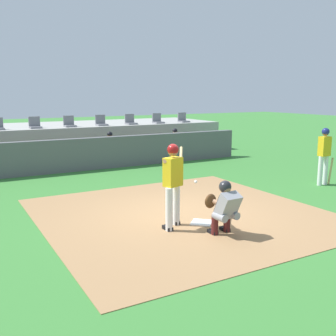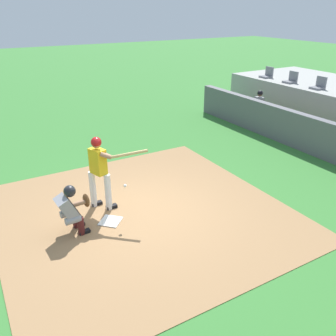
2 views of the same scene
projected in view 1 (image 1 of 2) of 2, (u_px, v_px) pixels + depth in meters
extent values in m
plane|color=#387A33|center=(182.00, 214.00, 9.40)|extent=(80.00, 80.00, 0.00)
cube|color=#9E754C|center=(182.00, 214.00, 9.39)|extent=(6.40, 6.40, 0.01)
cube|color=white|center=(202.00, 223.00, 8.71)|extent=(0.62, 0.62, 0.02)
cylinder|color=silver|center=(169.00, 210.00, 8.15)|extent=(0.15, 0.15, 0.92)
cylinder|color=silver|center=(176.00, 205.00, 8.52)|extent=(0.15, 0.15, 0.92)
cube|color=gold|center=(173.00, 172.00, 8.20)|extent=(0.43, 0.34, 0.60)
sphere|color=#996B4C|center=(173.00, 151.00, 8.12)|extent=(0.21, 0.21, 0.21)
sphere|color=maroon|center=(173.00, 150.00, 8.11)|extent=(0.24, 0.24, 0.24)
cylinder|color=#996B4C|center=(173.00, 161.00, 8.26)|extent=(0.56, 0.31, 0.18)
cylinder|color=#996B4C|center=(181.00, 160.00, 8.37)|extent=(0.21, 0.27, 0.17)
cylinder|color=tan|center=(181.00, 154.00, 8.87)|extent=(0.50, 0.75, 0.24)
cube|color=black|center=(168.00, 228.00, 8.27)|extent=(0.13, 0.27, 0.09)
cube|color=black|center=(175.00, 222.00, 8.65)|extent=(0.13, 0.27, 0.09)
cylinder|color=gray|center=(220.00, 217.00, 7.80)|extent=(0.18, 0.33, 0.16)
cylinder|color=#4C1919|center=(215.00, 225.00, 7.97)|extent=(0.14, 0.14, 0.42)
cube|color=black|center=(213.00, 232.00, 8.05)|extent=(0.12, 0.25, 0.08)
cylinder|color=gray|center=(232.00, 214.00, 7.97)|extent=(0.18, 0.33, 0.16)
cylinder|color=#4C1919|center=(227.00, 222.00, 8.14)|extent=(0.14, 0.14, 0.42)
cube|color=black|center=(225.00, 229.00, 8.22)|extent=(0.12, 0.25, 0.08)
cube|color=gray|center=(228.00, 206.00, 7.81)|extent=(0.42, 0.46, 0.57)
cube|color=#2D2D33|center=(224.00, 204.00, 7.91)|extent=(0.39, 0.27, 0.45)
sphere|color=#996B4C|center=(226.00, 188.00, 7.81)|extent=(0.21, 0.21, 0.21)
sphere|color=#232328|center=(225.00, 187.00, 7.82)|extent=(0.25, 0.25, 0.25)
cylinder|color=#996B4C|center=(219.00, 203.00, 7.97)|extent=(0.12, 0.45, 0.10)
ellipsoid|color=brown|center=(211.00, 201.00, 8.14)|extent=(0.29, 0.13, 0.30)
sphere|color=white|center=(196.00, 182.00, 8.91)|extent=(0.07, 0.07, 0.07)
cylinder|color=silver|center=(320.00, 171.00, 12.27)|extent=(0.14, 0.14, 0.92)
cylinder|color=silver|center=(325.00, 170.00, 12.39)|extent=(0.14, 0.14, 0.92)
cube|color=gold|center=(325.00, 146.00, 12.19)|extent=(0.36, 0.22, 0.60)
sphere|color=brown|center=(326.00, 133.00, 12.12)|extent=(0.20, 0.20, 0.20)
sphere|color=navy|center=(326.00, 132.00, 12.11)|extent=(0.23, 0.23, 0.23)
cylinder|color=tan|center=(331.00, 171.00, 12.44)|extent=(0.18, 0.06, 0.85)
cube|color=#59595E|center=(92.00, 154.00, 14.85)|extent=(13.00, 0.30, 1.20)
cube|color=olive|center=(84.00, 160.00, 15.77)|extent=(11.80, 0.44, 0.45)
cylinder|color=#939399|center=(109.00, 152.00, 15.98)|extent=(0.15, 0.40, 0.15)
cylinder|color=#939399|center=(111.00, 159.00, 15.86)|extent=(0.13, 0.13, 0.45)
cube|color=maroon|center=(112.00, 164.00, 15.85)|extent=(0.11, 0.24, 0.08)
cylinder|color=#939399|center=(115.00, 152.00, 16.11)|extent=(0.15, 0.40, 0.15)
cylinder|color=#939399|center=(117.00, 159.00, 15.98)|extent=(0.13, 0.13, 0.45)
cube|color=maroon|center=(118.00, 164.00, 15.97)|extent=(0.11, 0.24, 0.08)
cube|color=gray|center=(110.00, 145.00, 16.18)|extent=(0.36, 0.22, 0.54)
sphere|color=#996B4C|center=(110.00, 135.00, 16.11)|extent=(0.20, 0.20, 0.20)
sphere|color=black|center=(110.00, 134.00, 16.10)|extent=(0.22, 0.22, 0.22)
cylinder|color=#996B4C|center=(107.00, 148.00, 15.98)|extent=(0.09, 0.41, 0.22)
cylinder|color=#996B4C|center=(116.00, 147.00, 16.18)|extent=(0.09, 0.41, 0.22)
cylinder|color=#939399|center=(175.00, 147.00, 17.47)|extent=(0.15, 0.40, 0.15)
cylinder|color=#939399|center=(177.00, 154.00, 17.35)|extent=(0.13, 0.13, 0.45)
cube|color=maroon|center=(178.00, 158.00, 17.34)|extent=(0.11, 0.24, 0.08)
cylinder|color=#939399|center=(180.00, 147.00, 17.59)|extent=(0.15, 0.40, 0.15)
cylinder|color=#939399|center=(182.00, 153.00, 17.47)|extent=(0.13, 0.13, 0.45)
cube|color=maroon|center=(183.00, 158.00, 17.46)|extent=(0.11, 0.24, 0.08)
cube|color=gray|center=(175.00, 140.00, 17.67)|extent=(0.36, 0.22, 0.54)
sphere|color=beige|center=(175.00, 132.00, 17.60)|extent=(0.20, 0.20, 0.20)
sphere|color=black|center=(175.00, 131.00, 17.59)|extent=(0.22, 0.22, 0.22)
cylinder|color=beige|center=(173.00, 143.00, 17.47)|extent=(0.09, 0.41, 0.22)
cylinder|color=beige|center=(180.00, 143.00, 17.67)|extent=(0.09, 0.41, 0.22)
cube|color=#9E9E99|center=(61.00, 139.00, 18.59)|extent=(15.00, 4.40, 1.40)
cube|color=slate|center=(36.00, 127.00, 16.39)|extent=(0.46, 0.46, 0.08)
cube|color=slate|center=(34.00, 121.00, 16.51)|extent=(0.46, 0.06, 0.40)
cube|color=slate|center=(70.00, 126.00, 17.09)|extent=(0.46, 0.46, 0.08)
cube|color=slate|center=(69.00, 120.00, 17.21)|extent=(0.46, 0.06, 0.40)
cube|color=slate|center=(102.00, 125.00, 17.79)|extent=(0.46, 0.46, 0.08)
cube|color=slate|center=(100.00, 119.00, 17.91)|extent=(0.46, 0.06, 0.40)
cube|color=slate|center=(131.00, 124.00, 18.48)|extent=(0.46, 0.46, 0.08)
cube|color=slate|center=(129.00, 118.00, 18.61)|extent=(0.46, 0.06, 0.40)
cube|color=slate|center=(159.00, 122.00, 19.18)|extent=(0.46, 0.46, 0.08)
cube|color=slate|center=(157.00, 117.00, 19.31)|extent=(0.46, 0.06, 0.40)
cube|color=slate|center=(184.00, 121.00, 19.88)|extent=(0.46, 0.46, 0.08)
cube|color=slate|center=(182.00, 116.00, 20.01)|extent=(0.46, 0.06, 0.40)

